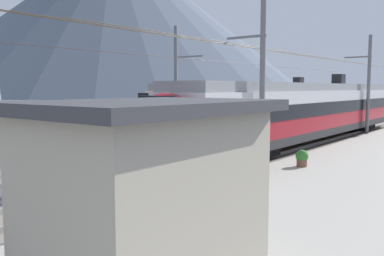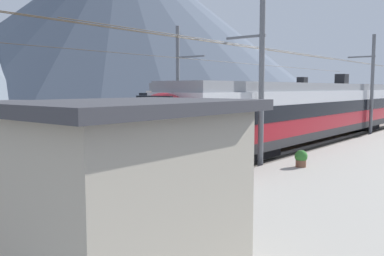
# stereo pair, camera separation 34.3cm
# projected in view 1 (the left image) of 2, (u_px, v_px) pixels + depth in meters

# --- Properties ---
(ground_plane) EXTENTS (400.00, 400.00, 0.00)m
(ground_plane) POSITION_uv_depth(u_px,v_px,m) (166.00, 194.00, 13.96)
(ground_plane) COLOR #4C4C51
(platform_slab) EXTENTS (120.00, 7.80, 0.35)m
(platform_slab) POSITION_uv_depth(u_px,v_px,m) (300.00, 217.00, 11.00)
(platform_slab) COLOR #A39E93
(platform_slab) RESTS_ON ground
(track_near) EXTENTS (120.00, 3.00, 0.28)m
(track_near) POSITION_uv_depth(u_px,v_px,m) (143.00, 188.00, 14.62)
(track_near) COLOR slate
(track_near) RESTS_ON ground
(track_far) EXTENTS (120.00, 3.00, 0.28)m
(track_far) POSITION_uv_depth(u_px,v_px,m) (50.00, 168.00, 18.18)
(track_far) COLOR slate
(track_far) RESTS_ON ground
(train_near_platform) EXTENTS (29.07, 2.86, 4.27)m
(train_near_platform) POSITION_uv_depth(u_px,v_px,m) (312.00, 109.00, 26.11)
(train_near_platform) COLOR #2D2D30
(train_near_platform) RESTS_ON track_near
(train_far_track) EXTENTS (29.87, 2.89, 4.27)m
(train_far_track) POSITION_uv_depth(u_px,v_px,m) (273.00, 104.00, 34.38)
(train_far_track) COLOR #2D2D30
(train_far_track) RESTS_ON track_far
(catenary_mast_mid) EXTENTS (48.82, 1.94, 7.51)m
(catenary_mast_mid) POSITION_uv_depth(u_px,v_px,m) (260.00, 79.00, 17.63)
(catenary_mast_mid) COLOR slate
(catenary_mast_mid) RESTS_ON ground
(catenary_mast_east) EXTENTS (48.82, 1.94, 7.35)m
(catenary_mast_east) POSITION_uv_depth(u_px,v_px,m) (367.00, 84.00, 29.96)
(catenary_mast_east) COLOR slate
(catenary_mast_east) RESTS_ON ground
(catenary_mast_far_side) EXTENTS (48.82, 2.40, 7.65)m
(catenary_mast_far_side) POSITION_uv_depth(u_px,v_px,m) (178.00, 81.00, 27.57)
(catenary_mast_far_side) COLOR slate
(catenary_mast_far_side) RESTS_ON ground
(platform_sign) EXTENTS (0.70, 0.08, 2.02)m
(platform_sign) POSITION_uv_depth(u_px,v_px,m) (140.00, 157.00, 10.43)
(platform_sign) COLOR #59595B
(platform_sign) RESTS_ON platform_slab
(handbag_near_sign) EXTENTS (0.32, 0.18, 0.45)m
(handbag_near_sign) POSITION_uv_depth(u_px,v_px,m) (156.00, 207.00, 10.71)
(handbag_near_sign) COLOR maroon
(handbag_near_sign) RESTS_ON platform_slab
(potted_plant_platform_edge) EXTENTS (0.52, 0.52, 0.70)m
(potted_plant_platform_edge) POSITION_uv_depth(u_px,v_px,m) (302.00, 157.00, 17.03)
(potted_plant_platform_edge) COLOR brown
(potted_plant_platform_edge) RESTS_ON platform_slab
(platform_shelter) EXTENTS (3.46, 2.54, 3.06)m
(platform_shelter) POSITION_uv_depth(u_px,v_px,m) (148.00, 208.00, 5.79)
(platform_shelter) COLOR #B7AD99
(platform_shelter) RESTS_ON platform_slab
(mountain_right_ridge) EXTENTS (200.23, 200.23, 80.34)m
(mountain_right_ridge) POSITION_uv_depth(u_px,v_px,m) (115.00, 18.00, 217.69)
(mountain_right_ridge) COLOR #515B6B
(mountain_right_ridge) RESTS_ON ground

